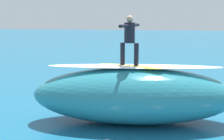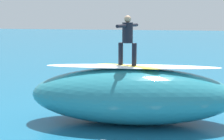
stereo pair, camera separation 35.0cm
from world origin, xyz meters
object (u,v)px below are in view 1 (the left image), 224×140
at_px(surfboard_riding, 129,66).
at_px(surfer_riding, 130,36).
at_px(surfboard_paddling, 100,90).
at_px(surfer_paddling, 103,87).

xyz_separation_m(surfboard_riding, surfer_riding, (0.00, 0.00, 0.92)).
height_order(surfboard_riding, surfboard_paddling, surfboard_riding).
xyz_separation_m(surfer_riding, surfboard_paddling, (1.74, -4.08, -2.70)).
bearing_deg(surfer_paddling, surfboard_paddling, -0.00).
relative_size(surfboard_riding, surfer_paddling, 1.37).
bearing_deg(surfboard_paddling, surfer_riding, 93.99).
xyz_separation_m(surfboard_paddling, surfer_paddling, (-0.12, -0.04, 0.16)).
height_order(surfer_riding, surfboard_paddling, surfer_riding).
height_order(surfboard_riding, surfer_riding, surfer_riding).
bearing_deg(surfer_paddling, surfer_riding, 92.41).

